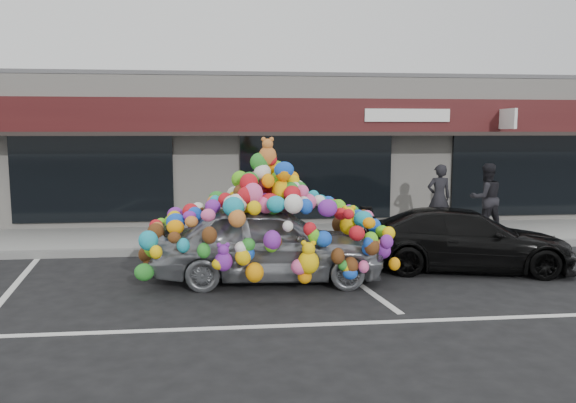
{
  "coord_description": "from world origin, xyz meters",
  "views": [
    {
      "loc": [
        0.56,
        -9.84,
        2.71
      ],
      "look_at": [
        1.77,
        1.4,
        1.29
      ],
      "focal_mm": 35.0,
      "sensor_mm": 36.0,
      "label": 1
    }
  ],
  "objects": [
    {
      "name": "ground",
      "position": [
        0.0,
        0.0,
        0.0
      ],
      "size": [
        90.0,
        90.0,
        0.0
      ],
      "primitive_type": "plane",
      "color": "black",
      "rests_on": "ground"
    },
    {
      "name": "shop_building",
      "position": [
        0.0,
        8.44,
        2.16
      ],
      "size": [
        24.0,
        7.2,
        4.31
      ],
      "color": "beige",
      "rests_on": "ground"
    },
    {
      "name": "sidewalk",
      "position": [
        0.0,
        4.0,
        0.07
      ],
      "size": [
        26.0,
        3.0,
        0.15
      ],
      "primitive_type": "cube",
      "color": "gray",
      "rests_on": "ground"
    },
    {
      "name": "kerb",
      "position": [
        0.0,
        2.5,
        0.07
      ],
      "size": [
        26.0,
        0.18,
        0.16
      ],
      "primitive_type": "cube",
      "color": "slate",
      "rests_on": "ground"
    },
    {
      "name": "parking_stripe_left",
      "position": [
        -3.2,
        0.2,
        0.0
      ],
      "size": [
        0.73,
        4.37,
        0.01
      ],
      "primitive_type": "cube",
      "rotation": [
        0.0,
        0.0,
        0.14
      ],
      "color": "silver",
      "rests_on": "ground"
    },
    {
      "name": "parking_stripe_mid",
      "position": [
        2.8,
        0.2,
        0.0
      ],
      "size": [
        0.73,
        4.37,
        0.01
      ],
      "primitive_type": "cube",
      "rotation": [
        0.0,
        0.0,
        0.14
      ],
      "color": "silver",
      "rests_on": "ground"
    },
    {
      "name": "lane_line",
      "position": [
        2.0,
        -2.3,
        0.0
      ],
      "size": [
        14.0,
        0.12,
        0.01
      ],
      "primitive_type": "cube",
      "color": "silver",
      "rests_on": "ground"
    },
    {
      "name": "toy_car",
      "position": [
        1.29,
        0.17,
        0.88
      ],
      "size": [
        3.02,
        4.55,
        2.58
      ],
      "rotation": [
        0.0,
        0.0,
        1.5
      ],
      "color": "#989FA1",
      "rests_on": "ground"
    },
    {
      "name": "black_sedan",
      "position": [
        5.18,
        0.57,
        0.6
      ],
      "size": [
        2.48,
        4.37,
        1.2
      ],
      "primitive_type": "imported",
      "rotation": [
        0.0,
        0.0,
        1.36
      ],
      "color": "black",
      "rests_on": "ground"
    },
    {
      "name": "pedestrian_a",
      "position": [
        6.0,
        4.08,
        1.01
      ],
      "size": [
        0.63,
        0.41,
        1.72
      ],
      "primitive_type": "imported",
      "rotation": [
        0.0,
        0.0,
        3.14
      ],
      "color": "black",
      "rests_on": "sidewalk"
    },
    {
      "name": "pedestrian_b",
      "position": [
        7.05,
        3.62,
        1.03
      ],
      "size": [
        0.9,
        0.73,
        1.76
      ],
      "primitive_type": "imported",
      "rotation": [
        0.0,
        0.0,
        3.22
      ],
      "color": "black",
      "rests_on": "sidewalk"
    }
  ]
}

